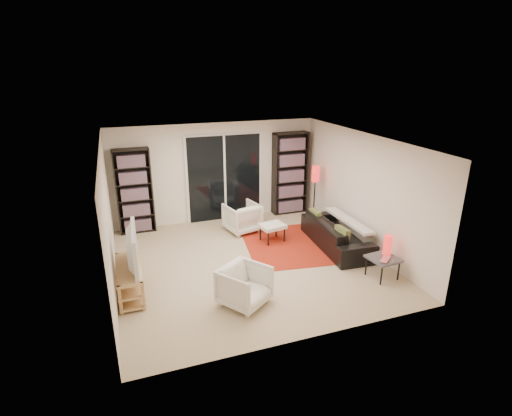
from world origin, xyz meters
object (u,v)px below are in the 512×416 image
object	(u,v)px
bookshelf_left	(134,191)
armchair_front	(245,286)
side_table	(383,260)
sofa	(336,233)
floor_lamp	(315,179)
bookshelf_right	(290,173)
ottoman	(272,227)
armchair_back	(242,217)
tv_stand	(130,279)

from	to	relation	value
bookshelf_left	armchair_front	distance (m)	4.01
side_table	armchair_front	bearing A→B (deg)	179.40
sofa	floor_lamp	size ratio (longest dim) A/B	1.47
bookshelf_left	bookshelf_right	world-z (taller)	bookshelf_right
bookshelf_right	ottoman	bearing A→B (deg)	-125.06
bookshelf_left	armchair_front	world-z (taller)	bookshelf_left
bookshelf_right	sofa	size ratio (longest dim) A/B	1.02
bookshelf_right	floor_lamp	distance (m)	0.84
bookshelf_left	sofa	xyz separation A→B (m)	(3.93, -2.27, -0.68)
ottoman	bookshelf_right	bearing A→B (deg)	54.94
bookshelf_left	ottoman	xyz separation A→B (m)	(2.74, -1.58, -0.63)
armchair_front	ottoman	size ratio (longest dim) A/B	1.23
side_table	sofa	bearing A→B (deg)	94.39
side_table	armchair_back	bearing A→B (deg)	120.81
bookshelf_right	tv_stand	bearing A→B (deg)	-146.67
tv_stand	armchair_front	world-z (taller)	armchair_front
bookshelf_right	bookshelf_left	bearing A→B (deg)	180.00
sofa	floor_lamp	xyz separation A→B (m)	(0.23, 1.50, 0.77)
sofa	floor_lamp	world-z (taller)	floor_lamp
bookshelf_left	armchair_back	xyz separation A→B (m)	(2.30, -0.80, -0.64)
armchair_back	floor_lamp	distance (m)	2.00
side_table	bookshelf_left	bearing A→B (deg)	137.36
bookshelf_left	ottoman	bearing A→B (deg)	-29.90
bookshelf_right	armchair_front	bearing A→B (deg)	-123.41
bookshelf_left	ottoman	distance (m)	3.23
bookshelf_right	side_table	bearing A→B (deg)	-87.05
ottoman	floor_lamp	distance (m)	1.78
bookshelf_right	armchair_front	size ratio (longest dim) A/B	2.94
sofa	bookshelf_left	bearing A→B (deg)	63.97
tv_stand	sofa	size ratio (longest dim) A/B	0.61
sofa	side_table	bearing A→B (deg)	-171.59
sofa	floor_lamp	bearing A→B (deg)	-4.82
tv_stand	armchair_front	distance (m)	1.98
bookshelf_left	armchair_front	bearing A→B (deg)	-69.06
bookshelf_right	armchair_back	xyz separation A→B (m)	(-1.55, -0.80, -0.72)
sofa	armchair_front	distance (m)	2.89
sofa	ottoman	xyz separation A→B (m)	(-1.19, 0.70, 0.04)
tv_stand	side_table	world-z (taller)	tv_stand
bookshelf_left	sofa	world-z (taller)	bookshelf_left
bookshelf_right	sofa	xyz separation A→B (m)	(0.08, -2.27, -0.75)
sofa	side_table	distance (m)	1.45
bookshelf_left	bookshelf_right	distance (m)	3.85
tv_stand	armchair_back	size ratio (longest dim) A/B	1.71
sofa	armchair_back	world-z (taller)	armchair_back
tv_stand	armchair_back	world-z (taller)	armchair_back
sofa	armchair_back	size ratio (longest dim) A/B	2.79
tv_stand	ottoman	distance (m)	3.28
tv_stand	floor_lamp	world-z (taller)	floor_lamp
sofa	side_table	xyz separation A→B (m)	(0.11, -1.45, 0.06)
bookshelf_right	armchair_back	distance (m)	1.89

